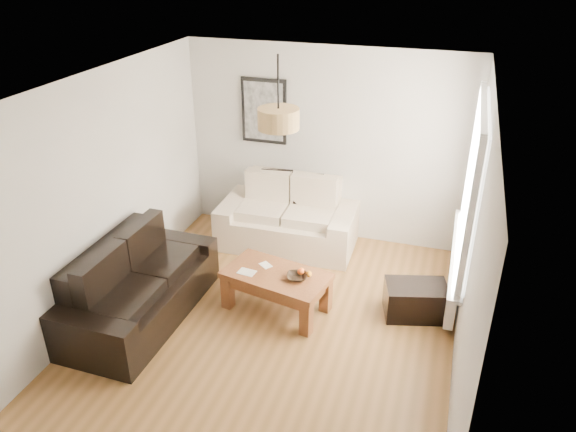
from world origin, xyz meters
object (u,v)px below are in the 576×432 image
(loveseat_cream, at_px, (288,214))
(coffee_table, at_px, (276,291))
(sofa_leather, at_px, (139,283))
(ottoman, at_px, (415,300))

(loveseat_cream, height_order, coffee_table, loveseat_cream)
(loveseat_cream, distance_m, coffee_table, 1.50)
(loveseat_cream, distance_m, sofa_leather, 2.28)
(sofa_leather, xyz_separation_m, coffee_table, (1.38, 0.57, -0.19))
(sofa_leather, height_order, ottoman, sofa_leather)
(ottoman, bearing_deg, coffee_table, -166.62)
(sofa_leather, distance_m, coffee_table, 1.50)
(sofa_leather, relative_size, coffee_table, 1.72)
(loveseat_cream, xyz_separation_m, coffee_table, (0.33, -1.45, -0.21))
(coffee_table, xyz_separation_m, ottoman, (1.50, 0.36, -0.04))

